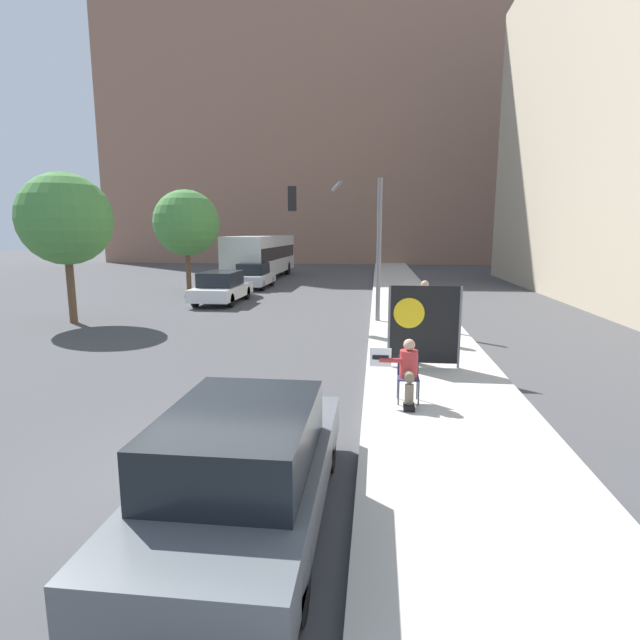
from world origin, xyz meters
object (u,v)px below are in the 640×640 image
traffic_light_pole (344,224)px  street_tree_near_curb (65,219)px  seated_protester (408,369)px  jogger_on_sidewalk (413,328)px  car_on_road_midblock (254,276)px  car_on_road_nearest (222,287)px  parked_car_curbside (244,467)px  street_tree_midblock (186,223)px  pedestrian_behind (424,310)px  protest_banner (424,325)px  city_bus_on_road (262,254)px

traffic_light_pole → street_tree_near_curb: (-10.10, -0.67, 0.19)m
seated_protester → jogger_on_sidewalk: 3.01m
traffic_light_pole → seated_protester: bearing=-78.5°
car_on_road_midblock → traffic_light_pole: bearing=-61.7°
seated_protester → street_tree_near_curb: (-11.88, 8.09, 2.99)m
jogger_on_sidewalk → car_on_road_nearest: bearing=-16.6°
street_tree_near_curb → seated_protester: bearing=-34.3°
traffic_light_pole → car_on_road_midblock: 13.36m
traffic_light_pole → parked_car_curbside: (-0.28, -12.78, -2.89)m
jogger_on_sidewalk → street_tree_midblock: 19.65m
traffic_light_pole → street_tree_midblock: 13.70m
traffic_light_pole → parked_car_curbside: size_ratio=1.13×
parked_car_curbside → traffic_light_pole: bearing=88.7°
pedestrian_behind → car_on_road_nearest: 12.08m
jogger_on_sidewalk → traffic_light_pole: traffic_light_pole is taller
protest_banner → city_bus_on_road: size_ratio=0.16×
seated_protester → traffic_light_pole: traffic_light_pole is taller
seated_protester → protest_banner: 2.72m
pedestrian_behind → street_tree_near_curb: (-12.67, 2.53, 2.72)m
protest_banner → street_tree_midblock: (-11.91, 15.88, 2.67)m
street_tree_midblock → parked_car_curbside: bearing=-67.5°
traffic_light_pole → street_tree_midblock: street_tree_midblock is taller
traffic_light_pole → parked_car_curbside: 13.10m
pedestrian_behind → city_bus_on_road: bearing=-130.8°
car_on_road_nearest → car_on_road_midblock: bearing=90.0°
city_bus_on_road → parked_car_curbside: bearing=-77.4°
jogger_on_sidewalk → city_bus_on_road: bearing=-32.5°
street_tree_midblock → seated_protester: bearing=-58.4°
protest_banner → traffic_light_pole: traffic_light_pole is taller
car_on_road_midblock → street_tree_near_curb: (-3.91, -12.15, 3.05)m
traffic_light_pole → parked_car_curbside: bearing=-91.3°
seated_protester → car_on_road_midblock: (-7.98, 20.25, -0.06)m
jogger_on_sidewalk → street_tree_near_curb: bearing=13.4°
seated_protester → city_bus_on_road: (-8.88, 26.47, 0.97)m
protest_banner → street_tree_near_curb: (-12.40, 5.45, 2.62)m
parked_car_curbside → car_on_road_nearest: bearing=108.3°
car_on_road_nearest → city_bus_on_road: (-0.91, 12.59, 1.03)m
parked_car_curbside → street_tree_near_curb: street_tree_near_curb is taller
street_tree_near_curb → traffic_light_pole: bearing=3.8°
jogger_on_sidewalk → car_on_road_midblock: (-8.27, 17.26, -0.29)m
parked_car_curbside → city_bus_on_road: (-6.81, 30.48, 1.06)m
parked_car_curbside → car_on_road_nearest: 18.84m
car_on_road_midblock → seated_protester: bearing=-68.5°
street_tree_near_curb → protest_banner: bearing=-23.7°
pedestrian_behind → city_bus_on_road: (-9.67, 20.90, 0.70)m
jogger_on_sidewalk → protest_banner: protest_banner is taller
protest_banner → parked_car_curbside: 7.15m
protest_banner → car_on_road_nearest: size_ratio=0.42×
traffic_light_pole → city_bus_on_road: size_ratio=0.41×
protest_banner → traffic_light_pole: (-2.30, 6.12, 2.43)m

